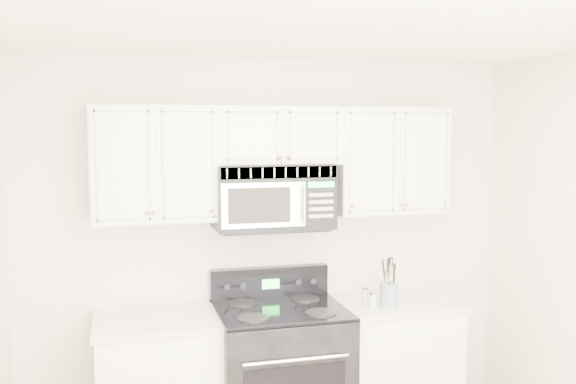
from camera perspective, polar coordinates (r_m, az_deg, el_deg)
name	(u,v)px	position (r m, az deg, el deg)	size (l,w,h in m)	color
room	(362,312)	(2.96, 6.62, -10.58)	(3.51, 3.51, 2.61)	brown
base_cabinet_right	(391,367)	(4.79, 9.17, -15.14)	(0.86, 0.65, 0.92)	#EBE4C6
range	(280,373)	(4.48, -0.68, -15.81)	(0.85, 0.77, 1.14)	black
upper_cabinets	(277,156)	(4.36, -0.97, 3.18)	(2.44, 0.37, 0.75)	#EBE4C6
microwave	(273,196)	(4.33, -1.35, -0.35)	(0.79, 0.45, 0.44)	black
utensil_crock	(389,293)	(4.46, 8.96, -8.87)	(0.13, 0.13, 0.33)	slate
shaker_salt	(373,300)	(4.41, 7.56, -9.46)	(0.05, 0.05, 0.11)	#BDBDBD
shaker_pepper	(366,294)	(4.54, 6.91, -9.02)	(0.05, 0.05, 0.11)	#BDBDBD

